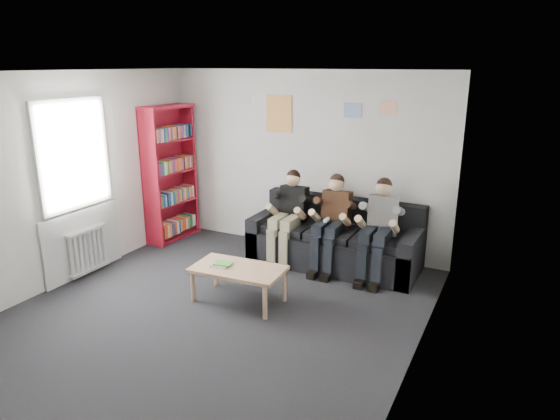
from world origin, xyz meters
name	(u,v)px	position (x,y,z in m)	size (l,w,h in m)	color
room_shell	(209,201)	(0.00, 0.00, 1.35)	(5.00, 5.00, 5.00)	black
sofa	(336,242)	(0.72, 2.05, 0.33)	(2.37, 0.97, 0.91)	black
bookshelf	(171,174)	(-2.06, 1.93, 1.08)	(0.32, 0.97, 2.16)	maroon
coffee_table	(238,272)	(0.09, 0.42, 0.38)	(1.09, 0.60, 0.44)	tan
game_cases	(222,264)	(-0.12, 0.38, 0.45)	(0.23, 0.19, 0.03)	silver
person_left	(288,217)	(0.06, 1.85, 0.67)	(0.38, 0.82, 1.33)	black
person_middle	(331,223)	(0.72, 1.85, 0.67)	(0.39, 0.83, 1.33)	#442616
person_right	(378,230)	(1.38, 1.84, 0.68)	(0.39, 0.84, 1.34)	white
radiator	(88,250)	(-2.15, 0.20, 0.35)	(0.10, 0.64, 0.60)	white
window	(78,201)	(-2.22, 0.20, 1.03)	(0.05, 1.30, 2.36)	white
poster_large	(279,114)	(-0.40, 2.49, 2.05)	(0.42, 0.01, 0.55)	#E1BB4F
poster_blue	(353,110)	(0.75, 2.49, 2.15)	(0.25, 0.01, 0.20)	#457BEB
poster_pink	(388,108)	(1.25, 2.49, 2.20)	(0.22, 0.01, 0.18)	#E146B7
poster_sign	(244,99)	(-1.00, 2.49, 2.25)	(0.20, 0.01, 0.14)	silver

